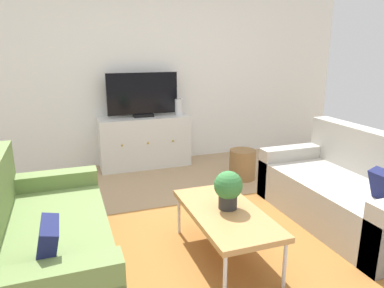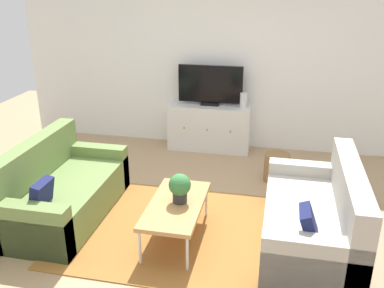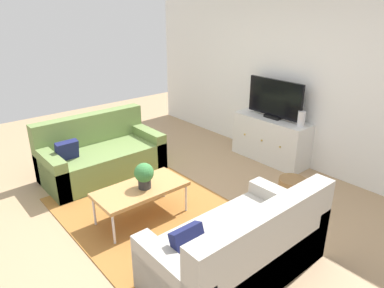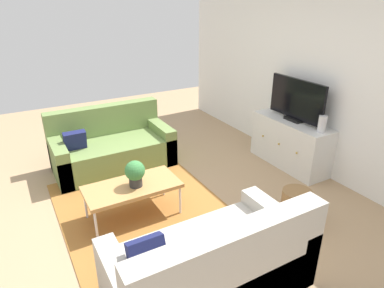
% 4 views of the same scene
% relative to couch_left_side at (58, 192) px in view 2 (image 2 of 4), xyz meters
% --- Properties ---
extents(ground_plane, '(10.00, 10.00, 0.00)m').
position_rel_couch_left_side_xyz_m(ground_plane, '(1.44, 0.10, -0.29)').
color(ground_plane, tan).
extents(wall_back, '(6.40, 0.12, 2.70)m').
position_rel_couch_left_side_xyz_m(wall_back, '(1.44, 2.65, 1.06)').
color(wall_back, white).
rests_on(wall_back, ground_plane).
extents(area_rug, '(2.50, 1.90, 0.01)m').
position_rel_couch_left_side_xyz_m(area_rug, '(1.44, -0.05, -0.28)').
color(area_rug, '#9E662D').
rests_on(area_rug, ground_plane).
extents(couch_left_side, '(0.90, 1.72, 0.88)m').
position_rel_couch_left_side_xyz_m(couch_left_side, '(0.00, 0.00, 0.00)').
color(couch_left_side, olive).
rests_on(couch_left_side, ground_plane).
extents(couch_right_side, '(0.90, 1.72, 0.88)m').
position_rel_couch_left_side_xyz_m(couch_right_side, '(2.88, 0.00, 0.00)').
color(couch_right_side, '#B2ADA3').
rests_on(couch_right_side, ground_plane).
extents(coffee_table, '(0.54, 1.08, 0.42)m').
position_rel_couch_left_side_xyz_m(coffee_table, '(1.44, -0.18, 0.10)').
color(coffee_table, '#B7844C').
rests_on(coffee_table, ground_plane).
extents(potted_plant, '(0.23, 0.23, 0.31)m').
position_rel_couch_left_side_xyz_m(potted_plant, '(1.47, -0.15, 0.31)').
color(potted_plant, '#2D2D2D').
rests_on(potted_plant, coffee_table).
extents(tv_console, '(1.28, 0.47, 0.72)m').
position_rel_couch_left_side_xyz_m(tv_console, '(1.35, 2.37, 0.07)').
color(tv_console, silver).
rests_on(tv_console, ground_plane).
extents(flat_screen_tv, '(0.99, 0.16, 0.62)m').
position_rel_couch_left_side_xyz_m(flat_screen_tv, '(1.35, 2.39, 0.74)').
color(flat_screen_tv, black).
rests_on(flat_screen_tv, tv_console).
extents(glass_vase, '(0.11, 0.11, 0.23)m').
position_rel_couch_left_side_xyz_m(glass_vase, '(1.87, 2.37, 0.55)').
color(glass_vase, silver).
rests_on(glass_vase, tv_console).
extents(wicker_basket, '(0.34, 0.34, 0.39)m').
position_rel_couch_left_side_xyz_m(wicker_basket, '(2.43, 1.42, -0.10)').
color(wicker_basket, olive).
rests_on(wicker_basket, ground_plane).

